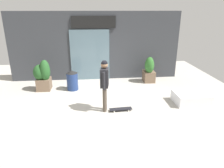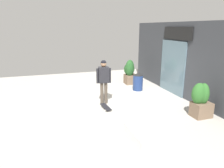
% 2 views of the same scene
% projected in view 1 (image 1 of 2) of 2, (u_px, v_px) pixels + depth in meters
% --- Properties ---
extents(ground_plane, '(12.00, 12.00, 0.00)m').
position_uv_depth(ground_plane, '(98.00, 102.00, 7.91)').
color(ground_plane, '#B2ADA3').
extents(building_facade, '(8.12, 0.31, 3.23)m').
position_uv_depth(building_facade, '(95.00, 46.00, 10.04)').
color(building_facade, '#383A3F').
rests_on(building_facade, ground_plane).
extents(skateboarder, '(0.31, 0.58, 1.78)m').
position_uv_depth(skateboarder, '(105.00, 80.00, 6.88)').
color(skateboarder, '#4C4238').
rests_on(skateboarder, ground_plane).
extents(skateboard, '(0.80, 0.31, 0.08)m').
position_uv_depth(skateboard, '(121.00, 109.00, 7.20)').
color(skateboard, black).
rests_on(skateboard, ground_plane).
extents(planter_box_left, '(0.51, 0.70, 1.21)m').
position_uv_depth(planter_box_left, '(149.00, 69.00, 9.86)').
color(planter_box_left, brown).
rests_on(planter_box_left, ground_plane).
extents(planter_box_right, '(0.71, 0.64, 1.34)m').
position_uv_depth(planter_box_right, '(43.00, 75.00, 8.83)').
color(planter_box_right, brown).
rests_on(planter_box_right, ground_plane).
extents(trash_bin, '(0.49, 0.49, 0.87)m').
position_uv_depth(trash_bin, '(72.00, 80.00, 8.94)').
color(trash_bin, navy).
rests_on(trash_bin, ground_plane).
extents(snow_ledge, '(1.23, 0.90, 0.40)m').
position_uv_depth(snow_ledge, '(191.00, 98.00, 7.75)').
color(snow_ledge, white).
rests_on(snow_ledge, ground_plane).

